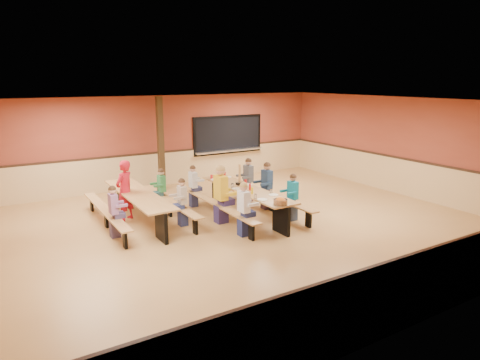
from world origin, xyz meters
TOP-DOWN VIEW (x-y plane):
  - ground at (0.00, 0.00)m, footprint 12.00×12.00m
  - room_envelope at (0.00, 0.00)m, footprint 12.04×10.04m
  - kitchen_pass_through at (2.60, 4.96)m, footprint 2.78×0.28m
  - structural_post at (-0.20, 4.40)m, footprint 0.18×0.18m
  - cafeteria_table_main at (0.68, 0.66)m, footprint 1.91×3.70m
  - cafeteria_table_second at (-1.88, 1.66)m, footprint 1.91×3.70m
  - seated_child_white_left at (-0.14, -0.56)m, footprint 0.39×0.32m
  - seated_adult_yellow at (-0.14, 0.52)m, footprint 0.48×0.39m
  - seated_child_grey_left at (-0.14, 2.14)m, footprint 0.35×0.29m
  - seated_child_teal_right at (1.51, -0.25)m, footprint 0.36×0.29m
  - seated_child_navy_right at (1.51, 0.90)m, footprint 0.41×0.34m
  - seated_child_char_right at (1.51, 1.85)m, footprint 0.39×0.32m
  - seated_child_purple_sec at (-2.71, 0.89)m, footprint 0.36×0.29m
  - seated_child_green_sec at (-1.06, 2.19)m, footprint 0.35×0.28m
  - seated_child_tan_sec at (-1.06, 0.82)m, footprint 0.35×0.29m
  - standing_woman at (-2.13, 1.96)m, footprint 0.68×0.63m
  - punch_pitcher at (0.64, 1.82)m, footprint 0.16×0.16m
  - chip_bowl at (0.58, -0.97)m, footprint 0.32×0.32m
  - napkin_dispenser at (0.63, 0.70)m, footprint 0.10×0.14m
  - condiment_mustard at (0.53, 0.13)m, footprint 0.06×0.06m
  - condiment_ketchup at (0.67, 0.46)m, footprint 0.06×0.06m
  - table_paddle at (0.74, 1.09)m, footprint 0.16×0.16m
  - place_settings at (0.68, 0.66)m, footprint 0.65×3.30m

SIDE VIEW (x-z plane):
  - ground at x=0.00m, z-range 0.00..0.00m
  - cafeteria_table_main at x=0.68m, z-range 0.16..0.90m
  - cafeteria_table_second at x=-1.88m, z-range 0.16..0.90m
  - seated_child_green_sec at x=-1.06m, z-range 0.00..1.17m
  - seated_child_grey_left at x=-0.14m, z-range 0.00..1.17m
  - seated_child_tan_sec at x=-1.06m, z-range 0.00..1.17m
  - seated_child_purple_sec at x=-2.71m, z-range 0.00..1.19m
  - seated_child_teal_right at x=1.51m, z-range 0.00..1.19m
  - seated_child_white_left at x=-0.14m, z-range 0.00..1.25m
  - seated_child_char_right at x=1.51m, z-range 0.00..1.26m
  - seated_child_navy_right at x=1.51m, z-range 0.00..1.30m
  - room_envelope at x=0.00m, z-range -0.82..2.20m
  - seated_adult_yellow at x=-0.14m, z-range 0.00..1.44m
  - standing_woman at x=-2.13m, z-range 0.00..1.55m
  - place_settings at x=0.68m, z-range 0.74..0.85m
  - napkin_dispenser at x=0.63m, z-range 0.74..0.87m
  - chip_bowl at x=0.58m, z-range 0.74..0.89m
  - condiment_mustard at x=0.53m, z-range 0.74..0.91m
  - condiment_ketchup at x=0.67m, z-range 0.74..0.91m
  - punch_pitcher at x=0.64m, z-range 0.74..0.96m
  - table_paddle at x=0.74m, z-range 0.60..1.16m
  - kitchen_pass_through at x=2.60m, z-range 0.80..2.18m
  - structural_post at x=-0.20m, z-range 0.00..3.00m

